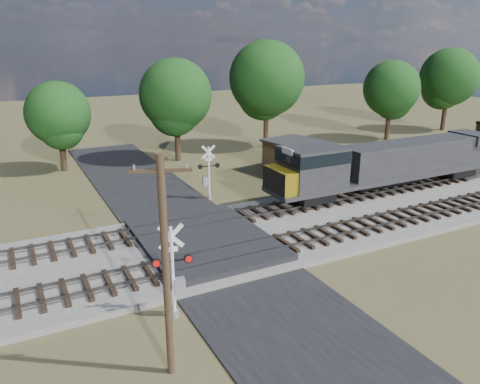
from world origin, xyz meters
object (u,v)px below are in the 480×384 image
crossing_signal_far (208,177)px  equipment_shed (292,155)px  utility_pole (166,265)px  crossing_signal_near (175,279)px

crossing_signal_far → equipment_shed: size_ratio=0.84×
utility_pole → crossing_signal_near: bearing=87.5°
crossing_signal_far → utility_pole: bearing=71.5°
crossing_signal_near → crossing_signal_far: bearing=70.4°
equipment_shed → crossing_signal_near: bearing=-145.6°
crossing_signal_far → equipment_shed: 10.66m
utility_pole → equipment_shed: (18.83, 20.93, -2.82)m
utility_pole → equipment_shed: size_ratio=1.63×
crossing_signal_near → equipment_shed: (17.43, 17.63, -0.34)m
crossing_signal_near → utility_pole: 4.36m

